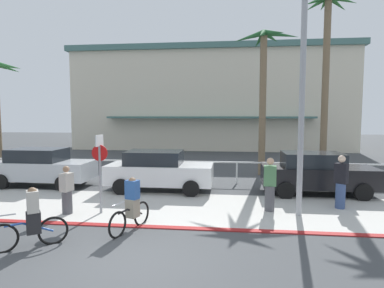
{
  "coord_description": "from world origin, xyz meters",
  "views": [
    {
      "loc": [
        2.07,
        -6.68,
        3.19
      ],
      "look_at": [
        0.61,
        6.0,
        2.06
      ],
      "focal_mm": 30.58,
      "sensor_mm": 36.0,
      "label": 1
    }
  ],
  "objects_px": {
    "palm_tree_2": "(328,44)",
    "car_black_3": "(317,173)",
    "pedestrian_0": "(67,192)",
    "pedestrian_1": "(341,184)",
    "car_white_2": "(159,170)",
    "cyclist_black_0": "(132,205)",
    "streetlight_curb": "(304,79)",
    "pedestrian_2": "(270,186)",
    "cyclist_blue_1": "(31,219)",
    "palm_tree_1": "(263,68)",
    "stop_sign_bike_lane": "(100,162)",
    "car_silver_1": "(42,167)"
  },
  "relations": [
    {
      "from": "palm_tree_2",
      "to": "car_black_3",
      "type": "bearing_deg",
      "value": -108.12
    },
    {
      "from": "pedestrian_0",
      "to": "pedestrian_1",
      "type": "height_order",
      "value": "pedestrian_1"
    },
    {
      "from": "car_white_2",
      "to": "cyclist_black_0",
      "type": "height_order",
      "value": "car_white_2"
    },
    {
      "from": "pedestrian_0",
      "to": "streetlight_curb",
      "type": "bearing_deg",
      "value": 3.76
    },
    {
      "from": "pedestrian_2",
      "to": "car_black_3",
      "type": "bearing_deg",
      "value": 50.59
    },
    {
      "from": "cyclist_blue_1",
      "to": "pedestrian_1",
      "type": "distance_m",
      "value": 9.5
    },
    {
      "from": "palm_tree_1",
      "to": "cyclist_blue_1",
      "type": "height_order",
      "value": "palm_tree_1"
    },
    {
      "from": "car_black_3",
      "to": "cyclist_black_0",
      "type": "relative_size",
      "value": 2.53
    },
    {
      "from": "stop_sign_bike_lane",
      "to": "cyclist_blue_1",
      "type": "xyz_separation_m",
      "value": [
        -0.58,
        -2.83,
        -0.98
      ]
    },
    {
      "from": "cyclist_blue_1",
      "to": "cyclist_black_0",
      "type": "bearing_deg",
      "value": 35.89
    },
    {
      "from": "palm_tree_2",
      "to": "cyclist_blue_1",
      "type": "relative_size",
      "value": 6.29
    },
    {
      "from": "streetlight_curb",
      "to": "cyclist_blue_1",
      "type": "height_order",
      "value": "streetlight_curb"
    },
    {
      "from": "car_white_2",
      "to": "pedestrian_2",
      "type": "height_order",
      "value": "pedestrian_2"
    },
    {
      "from": "car_white_2",
      "to": "streetlight_curb",
      "type": "bearing_deg",
      "value": -30.79
    },
    {
      "from": "cyclist_black_0",
      "to": "palm_tree_1",
      "type": "bearing_deg",
      "value": 64.03
    },
    {
      "from": "pedestrian_0",
      "to": "palm_tree_1",
      "type": "bearing_deg",
      "value": 48.72
    },
    {
      "from": "stop_sign_bike_lane",
      "to": "car_white_2",
      "type": "distance_m",
      "value": 3.66
    },
    {
      "from": "palm_tree_1",
      "to": "pedestrian_1",
      "type": "xyz_separation_m",
      "value": [
        2.06,
        -6.22,
        -4.76
      ]
    },
    {
      "from": "palm_tree_1",
      "to": "cyclist_black_0",
      "type": "bearing_deg",
      "value": -115.97
    },
    {
      "from": "pedestrian_0",
      "to": "car_white_2",
      "type": "bearing_deg",
      "value": 57.87
    },
    {
      "from": "car_white_2",
      "to": "cyclist_blue_1",
      "type": "bearing_deg",
      "value": -105.9
    },
    {
      "from": "car_white_2",
      "to": "cyclist_black_0",
      "type": "bearing_deg",
      "value": -86.82
    },
    {
      "from": "cyclist_blue_1",
      "to": "pedestrian_2",
      "type": "xyz_separation_m",
      "value": [
        6.05,
        3.7,
        0.14
      ]
    },
    {
      "from": "car_black_3",
      "to": "stop_sign_bike_lane",
      "type": "bearing_deg",
      "value": -155.42
    },
    {
      "from": "streetlight_curb",
      "to": "pedestrian_0",
      "type": "relative_size",
      "value": 4.77
    },
    {
      "from": "cyclist_black_0",
      "to": "pedestrian_0",
      "type": "relative_size",
      "value": 1.11
    },
    {
      "from": "palm_tree_2",
      "to": "cyclist_black_0",
      "type": "xyz_separation_m",
      "value": [
        -7.79,
        -9.76,
        -6.24
      ]
    },
    {
      "from": "palm_tree_2",
      "to": "palm_tree_1",
      "type": "bearing_deg",
      "value": -167.82
    },
    {
      "from": "palm_tree_1",
      "to": "pedestrian_1",
      "type": "relative_size",
      "value": 4.14
    },
    {
      "from": "cyclist_blue_1",
      "to": "pedestrian_1",
      "type": "xyz_separation_m",
      "value": [
        8.48,
        4.27,
        0.17
      ]
    },
    {
      "from": "car_black_3",
      "to": "pedestrian_1",
      "type": "bearing_deg",
      "value": -82.45
    },
    {
      "from": "cyclist_blue_1",
      "to": "pedestrian_2",
      "type": "height_order",
      "value": "pedestrian_2"
    },
    {
      "from": "pedestrian_0",
      "to": "cyclist_black_0",
      "type": "bearing_deg",
      "value": -25.11
    },
    {
      "from": "streetlight_curb",
      "to": "car_black_3",
      "type": "relative_size",
      "value": 1.7
    },
    {
      "from": "cyclist_black_0",
      "to": "cyclist_blue_1",
      "type": "relative_size",
      "value": 1.15
    },
    {
      "from": "streetlight_curb",
      "to": "pedestrian_1",
      "type": "relative_size",
      "value": 4.08
    },
    {
      "from": "pedestrian_0",
      "to": "pedestrian_2",
      "type": "distance_m",
      "value": 6.61
    },
    {
      "from": "car_silver_1",
      "to": "palm_tree_2",
      "type": "bearing_deg",
      "value": 19.12
    },
    {
      "from": "stop_sign_bike_lane",
      "to": "cyclist_black_0",
      "type": "bearing_deg",
      "value": -43.29
    },
    {
      "from": "palm_tree_1",
      "to": "car_silver_1",
      "type": "bearing_deg",
      "value": -158.67
    },
    {
      "from": "palm_tree_1",
      "to": "car_silver_1",
      "type": "height_order",
      "value": "palm_tree_1"
    },
    {
      "from": "car_white_2",
      "to": "pedestrian_0",
      "type": "bearing_deg",
      "value": -122.13
    },
    {
      "from": "stop_sign_bike_lane",
      "to": "palm_tree_1",
      "type": "relative_size",
      "value": 0.34
    },
    {
      "from": "palm_tree_2",
      "to": "pedestrian_1",
      "type": "distance_m",
      "value": 9.33
    },
    {
      "from": "palm_tree_1",
      "to": "cyclist_black_0",
      "type": "distance_m",
      "value": 11.18
    },
    {
      "from": "palm_tree_1",
      "to": "car_silver_1",
      "type": "distance_m",
      "value": 11.84
    },
    {
      "from": "car_black_3",
      "to": "pedestrian_1",
      "type": "height_order",
      "value": "pedestrian_1"
    },
    {
      "from": "palm_tree_2",
      "to": "car_black_3",
      "type": "relative_size",
      "value": 2.16
    },
    {
      "from": "streetlight_curb",
      "to": "cyclist_black_0",
      "type": "xyz_separation_m",
      "value": [
        -4.9,
        -1.66,
        -3.58
      ]
    },
    {
      "from": "car_silver_1",
      "to": "pedestrian_1",
      "type": "relative_size",
      "value": 2.39
    }
  ]
}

